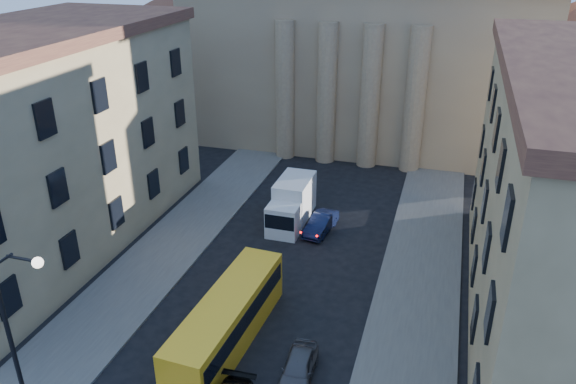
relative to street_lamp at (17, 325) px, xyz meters
name	(u,v)px	position (x,y,z in m)	size (l,w,h in m)	color
sidewalk_left	(128,290)	(-1.53, 10.00, -5.21)	(5.00, 60.00, 0.15)	#53524C
sidewalk_right	(410,343)	(15.47, 10.00, -5.21)	(5.00, 60.00, 0.15)	#53524C
church	(373,17)	(6.97, 47.47, 6.59)	(68.02, 28.76, 36.60)	#8B7155
building_left	(34,142)	(-10.03, 14.00, 2.14)	(11.60, 26.60, 14.70)	tan
street_lamp	(17,325)	(0.00, 0.00, 0.00)	(2.62, 0.44, 8.83)	black
car_right_far	(298,368)	(10.45, 5.86, -4.64)	(1.53, 3.80, 1.29)	#46454A
car_right_distant	(321,223)	(7.98, 20.76, -4.62)	(1.40, 4.02, 1.33)	black
city_bus	(228,319)	(6.17, 7.33, -3.74)	(2.90, 10.33, 2.88)	yellow
box_truck	(292,204)	(5.50, 21.54, -3.75)	(2.38, 5.92, 3.25)	silver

